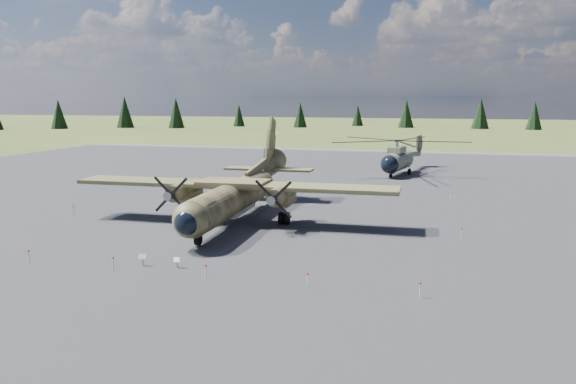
# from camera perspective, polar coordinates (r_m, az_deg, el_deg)

# --- Properties ---
(ground) EXTENTS (500.00, 500.00, 0.00)m
(ground) POSITION_cam_1_polar(r_m,az_deg,el_deg) (45.81, -3.94, -3.45)
(ground) COLOR brown
(ground) RESTS_ON ground
(apron) EXTENTS (120.00, 120.00, 0.04)m
(apron) POSITION_cam_1_polar(r_m,az_deg,el_deg) (55.16, -0.57, -1.20)
(apron) COLOR slate
(apron) RESTS_ON ground
(transport_plane) EXTENTS (27.10, 24.64, 8.95)m
(transport_plane) POSITION_cam_1_polar(r_m,az_deg,el_deg) (47.44, -5.17, 0.15)
(transport_plane) COLOR #35391F
(transport_plane) RESTS_ON ground
(helicopter_near) EXTENTS (22.25, 23.64, 4.79)m
(helicopter_near) POSITION_cam_1_polar(r_m,az_deg,el_deg) (76.71, 11.11, 4.22)
(helicopter_near) COLOR slate
(helicopter_near) RESTS_ON ground
(info_placard_left) EXTENTS (0.52, 0.31, 0.76)m
(info_placard_left) POSITION_cam_1_polar(r_m,az_deg,el_deg) (36.07, -14.57, -6.49)
(info_placard_left) COLOR gray
(info_placard_left) RESTS_ON ground
(info_placard_right) EXTENTS (0.45, 0.24, 0.67)m
(info_placard_right) POSITION_cam_1_polar(r_m,az_deg,el_deg) (35.18, -11.22, -6.87)
(info_placard_right) COLOR gray
(info_placard_right) RESTS_ON ground
(barrier_fence) EXTENTS (33.12, 29.62, 0.85)m
(barrier_fence) POSITION_cam_1_polar(r_m,az_deg,el_deg) (45.78, -4.53, -2.81)
(barrier_fence) COLOR white
(barrier_fence) RESTS_ON ground
(treeline) EXTENTS (334.81, 336.32, 10.99)m
(treeline) POSITION_cam_1_polar(r_m,az_deg,el_deg) (44.95, -2.43, 2.54)
(treeline) COLOR black
(treeline) RESTS_ON ground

